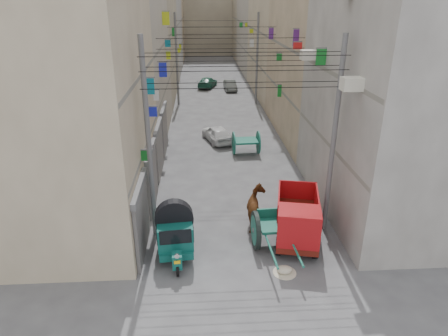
{
  "coord_description": "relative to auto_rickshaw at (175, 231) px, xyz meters",
  "views": [
    {
      "loc": [
        -1.59,
        -8.52,
        9.15
      ],
      "look_at": [
        -0.68,
        6.5,
        2.7
      ],
      "focal_mm": 32.0,
      "sensor_mm": 36.0,
      "label": 1
    }
  ],
  "objects": [
    {
      "name": "feed_sack",
      "position": [
        3.97,
        -1.38,
        -0.91
      ],
      "size": [
        0.53,
        0.42,
        0.26
      ],
      "primitive_type": "ellipsoid",
      "color": "beige",
      "rests_on": "ground"
    },
    {
      "name": "overhead_cables",
      "position": [
        2.67,
        9.95,
        5.72
      ],
      "size": [
        7.4,
        22.52,
        1.12
      ],
      "color": "black",
      "rests_on": "ground"
    },
    {
      "name": "distant_car_white",
      "position": [
        2.16,
        13.04,
        -0.48
      ],
      "size": [
        2.26,
        3.54,
        1.12
      ],
      "primitive_type": "imported",
      "rotation": [
        0.0,
        0.0,
        3.45
      ],
      "color": "silver",
      "rests_on": "ground"
    },
    {
      "name": "mini_truck",
      "position": [
        4.78,
        0.39,
        -0.08
      ],
      "size": [
        2.3,
        3.83,
        2.01
      ],
      "rotation": [
        0.0,
        0.0,
        -0.21
      ],
      "color": "black",
      "rests_on": "ground"
    },
    {
      "name": "second_cart",
      "position": [
        3.89,
        10.61,
        -0.27
      ],
      "size": [
        1.7,
        1.51,
        1.45
      ],
      "rotation": [
        0.0,
        0.0,
        0.04
      ],
      "color": "#155F4D",
      "rests_on": "ground"
    },
    {
      "name": "building_row_left",
      "position": [
        -5.33,
        29.68,
        5.42
      ],
      "size": [
        8.0,
        62.0,
        14.0
      ],
      "color": "#BFAE90",
      "rests_on": "ground"
    },
    {
      "name": "distant_car_green",
      "position": [
        1.9,
        31.08,
        -0.5
      ],
      "size": [
        2.48,
        4.02,
        1.09
      ],
      "primitive_type": "imported",
      "rotation": [
        0.0,
        0.0,
        2.87
      ],
      "color": "#1F5C46",
      "rests_on": "ground"
    },
    {
      "name": "building_row_right",
      "position": [
        10.66,
        29.68,
        5.42
      ],
      "size": [
        8.0,
        62.0,
        14.0
      ],
      "color": "#AAA69F",
      "rests_on": "ground"
    },
    {
      "name": "auto_rickshaw",
      "position": [
        0.0,
        0.0,
        0.0
      ],
      "size": [
        1.6,
        2.57,
        1.77
      ],
      "rotation": [
        0.0,
        0.0,
        0.1
      ],
      "color": "black",
      "rests_on": "ground"
    },
    {
      "name": "horse",
      "position": [
        3.39,
        1.85,
        -0.21
      ],
      "size": [
        0.96,
        2.0,
        1.67
      ],
      "primitive_type": "imported",
      "rotation": [
        0.0,
        0.0,
        3.11
      ],
      "color": "brown",
      "rests_on": "ground"
    },
    {
      "name": "end_cap_building",
      "position": [
        2.67,
        61.55,
        5.46
      ],
      "size": [
        22.0,
        10.0,
        13.0
      ],
      "primitive_type": "cube",
      "color": "tan",
      "rests_on": "ground"
    },
    {
      "name": "signboards",
      "position": [
        2.66,
        17.21,
        2.39
      ],
      "size": [
        8.22,
        40.52,
        5.67
      ],
      "color": "#BBCF17",
      "rests_on": "ground"
    },
    {
      "name": "ac_units",
      "position": [
        6.32,
        3.22,
        6.39
      ],
      "size": [
        0.7,
        6.55,
        3.35
      ],
      "color": "beige",
      "rests_on": "ground"
    },
    {
      "name": "utility_poles",
      "position": [
        2.67,
        12.55,
        2.96
      ],
      "size": [
        7.4,
        22.2,
        8.0
      ],
      "color": "#5E5E61",
      "rests_on": "ground"
    },
    {
      "name": "tonga_cart",
      "position": [
        3.83,
        0.34,
        -0.25
      ],
      "size": [
        1.66,
        3.43,
        1.52
      ],
      "rotation": [
        0.0,
        0.0,
        0.05
      ],
      "color": "black",
      "rests_on": "ground"
    },
    {
      "name": "shutters_left",
      "position": [
        -1.25,
        5.93,
        0.45
      ],
      "size": [
        0.18,
        14.4,
        2.88
      ],
      "color": "#505156",
      "rests_on": "ground"
    },
    {
      "name": "distant_car_grey",
      "position": [
        4.29,
        29.38,
        -0.51
      ],
      "size": [
        1.35,
        3.31,
        1.07
      ],
      "primitive_type": "imported",
      "rotation": [
        0.0,
        0.0,
        0.07
      ],
      "color": "#595E5C",
      "rests_on": "ground"
    }
  ]
}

